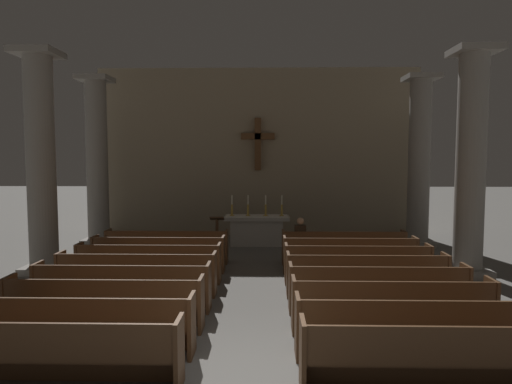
% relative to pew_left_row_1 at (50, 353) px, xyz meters
% --- Properties ---
extents(pew_left_row_1, '(3.45, 0.50, 0.95)m').
position_rel_pew_left_row_1_xyz_m(pew_left_row_1, '(0.00, 0.00, 0.00)').
color(pew_left_row_1, brown).
rests_on(pew_left_row_1, ground).
extents(pew_left_row_2, '(3.45, 0.50, 0.95)m').
position_rel_pew_left_row_1_xyz_m(pew_left_row_2, '(0.00, 1.02, 0.00)').
color(pew_left_row_2, brown).
rests_on(pew_left_row_2, ground).
extents(pew_left_row_3, '(3.45, 0.50, 0.95)m').
position_rel_pew_left_row_1_xyz_m(pew_left_row_3, '(0.00, 2.04, 0.00)').
color(pew_left_row_3, brown).
rests_on(pew_left_row_3, ground).
extents(pew_left_row_4, '(3.45, 0.50, 0.95)m').
position_rel_pew_left_row_1_xyz_m(pew_left_row_4, '(0.00, 3.06, 0.00)').
color(pew_left_row_4, brown).
rests_on(pew_left_row_4, ground).
extents(pew_left_row_5, '(3.45, 0.50, 0.95)m').
position_rel_pew_left_row_1_xyz_m(pew_left_row_5, '(0.00, 4.07, 0.00)').
color(pew_left_row_5, brown).
rests_on(pew_left_row_5, ground).
extents(pew_left_row_6, '(3.45, 0.50, 0.95)m').
position_rel_pew_left_row_1_xyz_m(pew_left_row_6, '(0.00, 5.09, 0.00)').
color(pew_left_row_6, brown).
rests_on(pew_left_row_6, ground).
extents(pew_left_row_7, '(3.45, 0.50, 0.95)m').
position_rel_pew_left_row_1_xyz_m(pew_left_row_7, '(0.00, 6.11, 0.00)').
color(pew_left_row_7, brown).
rests_on(pew_left_row_7, ground).
extents(pew_left_row_8, '(3.45, 0.50, 0.95)m').
position_rel_pew_left_row_1_xyz_m(pew_left_row_8, '(0.00, 7.13, 0.00)').
color(pew_left_row_8, brown).
rests_on(pew_left_row_8, ground).
extents(pew_right_row_1, '(3.45, 0.50, 0.95)m').
position_rel_pew_left_row_1_xyz_m(pew_right_row_1, '(5.00, 0.00, 0.00)').
color(pew_right_row_1, brown).
rests_on(pew_right_row_1, ground).
extents(pew_right_row_2, '(3.45, 0.50, 0.95)m').
position_rel_pew_left_row_1_xyz_m(pew_right_row_2, '(5.00, 1.02, 0.00)').
color(pew_right_row_2, brown).
rests_on(pew_right_row_2, ground).
extents(pew_right_row_3, '(3.45, 0.50, 0.95)m').
position_rel_pew_left_row_1_xyz_m(pew_right_row_3, '(5.00, 2.04, 0.00)').
color(pew_right_row_3, brown).
rests_on(pew_right_row_3, ground).
extents(pew_right_row_4, '(3.45, 0.50, 0.95)m').
position_rel_pew_left_row_1_xyz_m(pew_right_row_4, '(5.00, 3.06, 0.00)').
color(pew_right_row_4, brown).
rests_on(pew_right_row_4, ground).
extents(pew_right_row_5, '(3.45, 0.50, 0.95)m').
position_rel_pew_left_row_1_xyz_m(pew_right_row_5, '(5.00, 4.07, 0.00)').
color(pew_right_row_5, brown).
rests_on(pew_right_row_5, ground).
extents(pew_right_row_6, '(3.45, 0.50, 0.95)m').
position_rel_pew_left_row_1_xyz_m(pew_right_row_6, '(5.00, 5.09, 0.00)').
color(pew_right_row_6, brown).
rests_on(pew_right_row_6, ground).
extents(pew_right_row_7, '(3.45, 0.50, 0.95)m').
position_rel_pew_left_row_1_xyz_m(pew_right_row_7, '(5.00, 6.11, 0.00)').
color(pew_right_row_7, brown).
rests_on(pew_right_row_7, ground).
extents(pew_right_row_8, '(3.45, 0.50, 0.95)m').
position_rel_pew_left_row_1_xyz_m(pew_right_row_8, '(5.00, 7.13, 0.00)').
color(pew_right_row_8, brown).
rests_on(pew_right_row_8, ground).
extents(column_left_second, '(1.08, 1.08, 5.72)m').
position_rel_pew_left_row_1_xyz_m(column_left_second, '(-2.96, 5.93, 2.30)').
color(column_left_second, gray).
rests_on(column_left_second, ground).
extents(column_right_second, '(1.08, 1.08, 5.72)m').
position_rel_pew_left_row_1_xyz_m(column_right_second, '(7.95, 5.93, 2.30)').
color(column_right_second, gray).
rests_on(column_right_second, ground).
extents(column_left_third, '(1.08, 1.08, 5.72)m').
position_rel_pew_left_row_1_xyz_m(column_left_third, '(-2.96, 9.86, 2.30)').
color(column_left_third, gray).
rests_on(column_left_third, ground).
extents(column_right_third, '(1.08, 1.08, 5.72)m').
position_rel_pew_left_row_1_xyz_m(column_right_third, '(7.95, 9.86, 2.30)').
color(column_right_third, gray).
rests_on(column_right_third, ground).
extents(altar, '(2.20, 0.90, 1.01)m').
position_rel_pew_left_row_1_xyz_m(altar, '(2.50, 9.83, 0.06)').
color(altar, '#BCB7AD').
rests_on(altar, ground).
extents(candlestick_outer_left, '(0.16, 0.16, 0.71)m').
position_rel_pew_left_row_1_xyz_m(candlestick_outer_left, '(1.65, 9.83, 0.76)').
color(candlestick_outer_left, '#B79338').
rests_on(candlestick_outer_left, altar).
extents(candlestick_inner_left, '(0.16, 0.16, 0.71)m').
position_rel_pew_left_row_1_xyz_m(candlestick_inner_left, '(2.20, 9.83, 0.76)').
color(candlestick_inner_left, '#B79338').
rests_on(candlestick_inner_left, altar).
extents(candlestick_inner_right, '(0.16, 0.16, 0.71)m').
position_rel_pew_left_row_1_xyz_m(candlestick_inner_right, '(2.80, 9.83, 0.76)').
color(candlestick_inner_right, '#B79338').
rests_on(candlestick_inner_right, altar).
extents(candlestick_outer_right, '(0.16, 0.16, 0.71)m').
position_rel_pew_left_row_1_xyz_m(candlestick_outer_right, '(3.35, 9.83, 0.76)').
color(candlestick_outer_right, '#B79338').
rests_on(candlestick_outer_right, altar).
extents(apse_with_cross, '(12.06, 0.48, 6.33)m').
position_rel_pew_left_row_1_xyz_m(apse_with_cross, '(2.50, 11.83, 2.69)').
color(apse_with_cross, gray).
rests_on(apse_with_cross, ground).
extents(lectern, '(0.44, 0.36, 1.15)m').
position_rel_pew_left_row_1_xyz_m(lectern, '(1.27, 8.63, 0.07)').
color(lectern, brown).
rests_on(lectern, ground).
extents(lone_worshipper, '(0.32, 0.43, 1.32)m').
position_rel_pew_left_row_1_xyz_m(lone_worshipper, '(3.78, 7.17, 0.22)').
color(lone_worshipper, '#26262B').
rests_on(lone_worshipper, ground).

